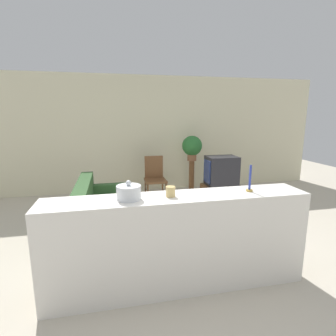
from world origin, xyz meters
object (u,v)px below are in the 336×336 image
couch (102,214)px  television (221,171)px  decorative_bowl (129,192)px  potted_plant (192,146)px  wooden_chair (155,176)px

couch → television: 2.49m
couch → decorative_bowl: decorative_bowl is taller
potted_plant → wooden_chair: bearing=-163.5°
wooden_chair → potted_plant: size_ratio=1.67×
couch → wooden_chair: bearing=52.1°
wooden_chair → television: bearing=-25.0°
couch → wooden_chair: (1.07, 1.37, 0.23)m
wooden_chair → decorative_bowl: decorative_bowl is taller
potted_plant → decorative_bowl: (-1.64, -3.20, -0.02)m
wooden_chair → decorative_bowl: 3.07m
television → potted_plant: potted_plant is taller
decorative_bowl → television: bearing=49.7°
wooden_chair → decorative_bowl: size_ratio=3.97×
couch → potted_plant: 2.69m
couch → television: television is taller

